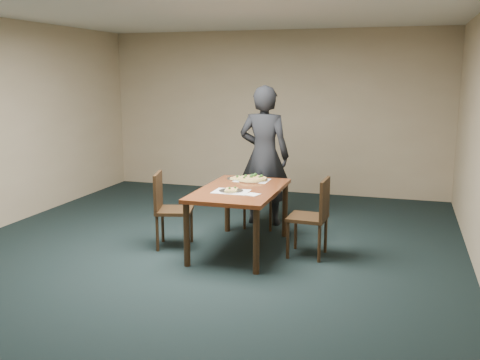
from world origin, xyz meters
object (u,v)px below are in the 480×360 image
(chair_right, at_px, (314,213))
(diner, at_px, (264,156))
(dining_table, at_px, (240,196))
(chair_left, at_px, (168,205))
(pizza_pan, at_px, (252,179))
(chair_far, at_px, (263,189))
(slice_plate_far, at_px, (238,178))
(slice_plate_near, at_px, (231,190))

(chair_right, bearing_deg, diner, -139.88)
(dining_table, height_order, chair_left, chair_left)
(dining_table, height_order, chair_right, chair_right)
(diner, bearing_deg, pizza_pan, 94.15)
(chair_left, bearing_deg, pizza_pan, -69.09)
(chair_left, height_order, chair_right, same)
(chair_far, xyz_separation_m, diner, (-0.01, 0.11, 0.44))
(pizza_pan, xyz_separation_m, slice_plate_far, (-0.20, 0.03, -0.01))
(chair_right, bearing_deg, pizza_pan, -115.40)
(chair_left, relative_size, slice_plate_far, 3.25)
(chair_far, bearing_deg, slice_plate_far, -106.40)
(chair_right, height_order, slice_plate_far, chair_right)
(dining_table, distance_m, chair_right, 0.89)
(chair_left, xyz_separation_m, diner, (0.84, 1.35, 0.44))
(slice_plate_far, bearing_deg, chair_left, -135.52)
(chair_far, bearing_deg, slice_plate_near, -91.01)
(chair_far, height_order, diner, diner)
(diner, xyz_separation_m, pizza_pan, (0.03, -0.72, -0.19))
(chair_far, height_order, chair_right, same)
(slice_plate_near, xyz_separation_m, slice_plate_far, (-0.15, 0.72, -0.00))
(chair_far, distance_m, pizza_pan, 0.66)
(chair_far, relative_size, slice_plate_far, 3.25)
(pizza_pan, height_order, slice_plate_far, pizza_pan)
(dining_table, height_order, chair_far, chair_far)
(dining_table, height_order, pizza_pan, pizza_pan)
(chair_far, bearing_deg, dining_table, -88.81)
(chair_right, bearing_deg, slice_plate_near, -73.40)
(dining_table, relative_size, chair_right, 1.65)
(slice_plate_near, bearing_deg, pizza_pan, 85.80)
(chair_far, height_order, chair_left, same)
(chair_left, xyz_separation_m, slice_plate_far, (0.67, 0.66, 0.25))
(chair_far, distance_m, chair_right, 1.40)
(pizza_pan, distance_m, slice_plate_near, 0.69)
(chair_right, distance_m, pizza_pan, 1.02)
(slice_plate_far, bearing_deg, chair_far, 73.42)
(dining_table, distance_m, pizza_pan, 0.52)
(chair_left, distance_m, slice_plate_far, 0.98)
(chair_left, height_order, diner, diner)
(diner, bearing_deg, dining_table, 92.87)
(chair_right, relative_size, slice_plate_far, 3.25)
(slice_plate_near, bearing_deg, diner, 89.28)
(chair_far, distance_m, diner, 0.46)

